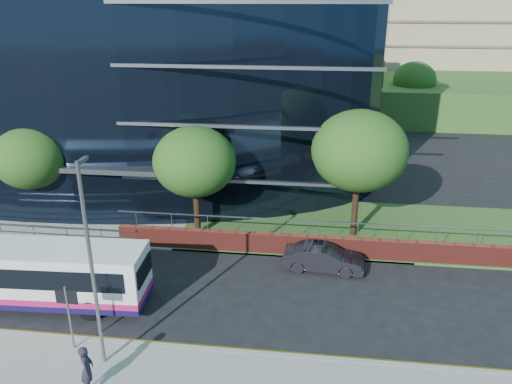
# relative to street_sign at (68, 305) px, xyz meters

# --- Properties ---
(far_forecourt) EXTENTS (50.00, 8.00, 0.10)m
(far_forecourt) POSITION_rel_street_sign_xyz_m (-10.50, 12.59, -2.10)
(far_forecourt) COLOR gray
(far_forecourt) RESTS_ON ground
(grass_verge) EXTENTS (36.00, 8.00, 0.12)m
(grass_verge) POSITION_rel_street_sign_xyz_m (19.50, 12.59, -2.09)
(grass_verge) COLOR #2D511E
(grass_verge) RESTS_ON ground
(glass_office) EXTENTS (44.00, 23.10, 16.00)m
(glass_office) POSITION_rel_street_sign_xyz_m (-8.50, 22.44, 5.85)
(glass_office) COLOR black
(glass_office) RESTS_ON ground
(retaining_wall) EXTENTS (34.00, 0.40, 2.11)m
(retaining_wall) POSITION_rel_street_sign_xyz_m (15.50, 8.89, -1.54)
(retaining_wall) COLOR maroon
(retaining_wall) RESTS_ON ground
(apartment_block) EXTENTS (60.00, 42.00, 30.00)m
(apartment_block) POSITION_rel_street_sign_xyz_m (27.50, 58.80, 8.96)
(apartment_block) COLOR #2D511E
(apartment_block) RESTS_ON ground
(street_sign) EXTENTS (0.85, 0.09, 2.80)m
(street_sign) POSITION_rel_street_sign_xyz_m (0.00, 0.00, 0.00)
(street_sign) COLOR slate
(street_sign) RESTS_ON pavement_near
(tree_far_b) EXTENTS (4.29, 4.29, 6.05)m
(tree_far_b) POSITION_rel_street_sign_xyz_m (-7.50, 11.09, 2.06)
(tree_far_b) COLOR black
(tree_far_b) RESTS_ON ground
(tree_far_c) EXTENTS (4.62, 4.62, 6.51)m
(tree_far_c) POSITION_rel_street_sign_xyz_m (2.50, 10.59, 2.39)
(tree_far_c) COLOR black
(tree_far_c) RESTS_ON ground
(tree_far_d) EXTENTS (5.28, 5.28, 7.44)m
(tree_far_d) POSITION_rel_street_sign_xyz_m (11.50, 11.59, 3.04)
(tree_far_d) COLOR black
(tree_far_d) RESTS_ON ground
(tree_dist_e) EXTENTS (4.62, 4.62, 6.51)m
(tree_dist_e) POSITION_rel_street_sign_xyz_m (19.50, 41.59, 2.39)
(tree_dist_e) COLOR black
(tree_dist_e) RESTS_ON ground
(streetlight_east) EXTENTS (0.15, 0.77, 8.00)m
(streetlight_east) POSITION_rel_street_sign_xyz_m (1.50, -0.59, 2.29)
(streetlight_east) COLOR slate
(streetlight_east) RESTS_ON pavement_near
(city_bus) EXTENTS (10.54, 2.86, 2.82)m
(city_bus) POSITION_rel_street_sign_xyz_m (-3.20, 2.97, -0.65)
(city_bus) COLOR silver
(city_bus) RESTS_ON ground
(parked_car) EXTENTS (4.16, 1.74, 1.34)m
(parked_car) POSITION_rel_street_sign_xyz_m (9.77, 7.51, -1.48)
(parked_car) COLOR black
(parked_car) RESTS_ON ground
(pedestrian) EXTENTS (0.62, 0.77, 1.84)m
(pedestrian) POSITION_rel_street_sign_xyz_m (1.60, -2.10, -1.08)
(pedestrian) COLOR black
(pedestrian) RESTS_ON pavement_near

